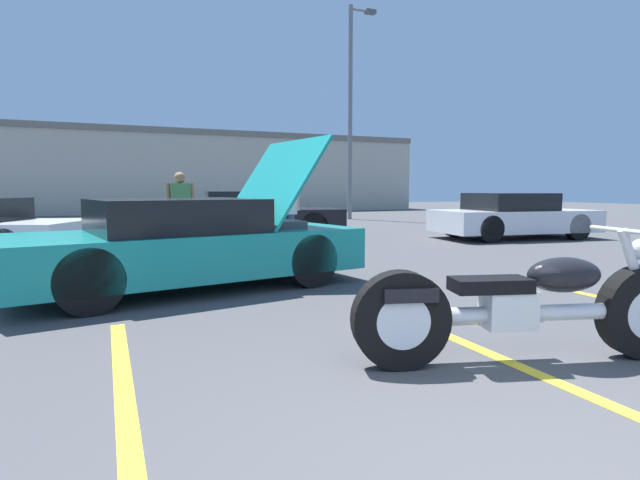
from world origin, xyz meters
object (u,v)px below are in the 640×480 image
(spectator_by_show_car, at_px, (181,207))
(spectator_midground, at_px, (286,204))
(parked_car_mid_row, at_px, (252,216))
(motorcycle, at_px, (526,307))
(light_pole, at_px, (352,105))
(show_car_hood_open, at_px, (191,243))
(parked_car_right_row, at_px, (513,217))

(spectator_by_show_car, distance_m, spectator_midground, 1.97)
(parked_car_mid_row, bearing_deg, spectator_midground, -87.58)
(motorcycle, bearing_deg, light_pole, 83.59)
(motorcycle, bearing_deg, spectator_by_show_car, 118.70)
(motorcycle, xyz_separation_m, spectator_midground, (0.28, 6.03, 0.57))
(show_car_hood_open, bearing_deg, light_pole, 45.05)
(show_car_hood_open, relative_size, spectator_by_show_car, 2.87)
(light_pole, xyz_separation_m, spectator_by_show_car, (-8.29, -9.36, -3.82))
(spectator_by_show_car, xyz_separation_m, spectator_midground, (1.79, -0.83, 0.06))
(light_pole, distance_m, parked_car_right_row, 9.98)
(spectator_by_show_car, height_order, spectator_midground, spectator_midground)
(parked_car_mid_row, relative_size, spectator_midground, 2.75)
(motorcycle, distance_m, spectator_by_show_car, 7.04)
(show_car_hood_open, bearing_deg, motorcycle, -75.09)
(motorcycle, relative_size, spectator_by_show_car, 1.59)
(light_pole, height_order, motorcycle, light_pole)
(parked_car_right_row, height_order, spectator_by_show_car, spectator_by_show_car)
(light_pole, height_order, show_car_hood_open, light_pole)
(parked_car_mid_row, distance_m, parked_car_right_row, 6.71)
(parked_car_mid_row, xyz_separation_m, spectator_by_show_car, (-2.15, -2.78, 0.35))
(show_car_hood_open, height_order, parked_car_mid_row, show_car_hood_open)
(spectator_midground, bearing_deg, spectator_by_show_car, 155.08)
(show_car_hood_open, bearing_deg, spectator_by_show_car, 74.26)
(show_car_hood_open, bearing_deg, parked_car_mid_row, 56.97)
(parked_car_mid_row, height_order, parked_car_right_row, parked_car_mid_row)
(show_car_hood_open, relative_size, parked_car_right_row, 1.07)
(motorcycle, bearing_deg, show_car_hood_open, 131.40)
(motorcycle, height_order, parked_car_mid_row, parked_car_mid_row)
(light_pole, relative_size, motorcycle, 3.45)
(motorcycle, bearing_deg, parked_car_mid_row, 102.50)
(light_pole, relative_size, spectator_by_show_car, 5.50)
(show_car_hood_open, distance_m, parked_car_mid_row, 6.29)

